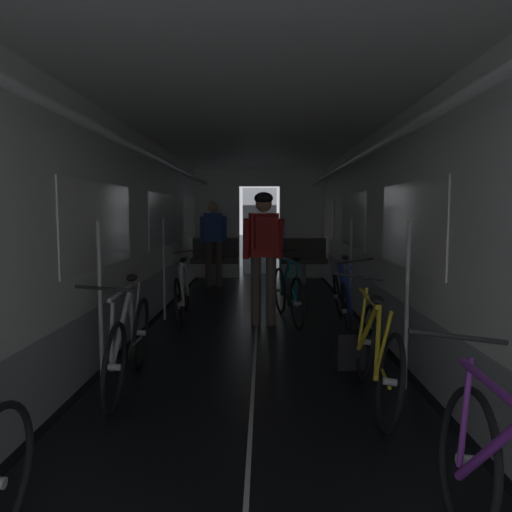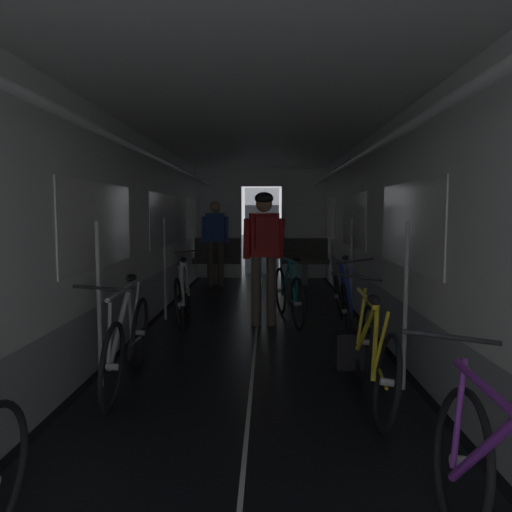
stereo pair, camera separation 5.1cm
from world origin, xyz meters
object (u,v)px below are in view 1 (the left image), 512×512
object	(u,v)px
backpack_on_floor	(349,350)
bicycle_silver	(129,342)
bicycle_white	(183,294)
bicycle_teal_in_aisle	(288,293)
bench_seat_far_right	(303,257)
person_cyclist_aisle	(264,244)
person_standing_near_bench	(213,238)
bench_seat_far_left	(215,256)
bicycle_blue	(342,299)
bicycle_yellow	(376,353)

from	to	relation	value
backpack_on_floor	bicycle_silver	bearing A→B (deg)	-164.83
bicycle_white	bicycle_teal_in_aisle	xyz separation A→B (m)	(1.42, 0.09, 0.00)
bench_seat_far_right	bicycle_silver	distance (m)	6.26
bicycle_white	person_cyclist_aisle	bearing A→B (deg)	-9.50
bench_seat_far_right	bicycle_white	xyz separation A→B (m)	(-1.89, -3.53, -0.19)
bicycle_white	person_standing_near_bench	xyz separation A→B (m)	(0.09, 3.15, 0.59)
bicycle_white	backpack_on_floor	distance (m)	2.69
person_standing_near_bench	bench_seat_far_right	bearing A→B (deg)	11.83
bench_seat_far_left	bicycle_blue	xyz separation A→B (m)	(1.99, -3.86, -0.19)
bicycle_teal_in_aisle	person_standing_near_bench	size ratio (longest dim) A/B	0.99
bench_seat_far_left	bicycle_teal_in_aisle	size ratio (longest dim) A/B	0.59
bicycle_yellow	bicycle_white	bearing A→B (deg)	125.75
bench_seat_far_right	bench_seat_far_left	bearing A→B (deg)	180.00
bench_seat_far_right	bicycle_yellow	size ratio (longest dim) A/B	0.58
person_standing_near_bench	bicycle_blue	bearing A→B (deg)	-60.37
bicycle_teal_in_aisle	bench_seat_far_left	bearing A→B (deg)	111.05
person_cyclist_aisle	backpack_on_floor	distance (m)	2.10
bicycle_teal_in_aisle	backpack_on_floor	distance (m)	2.05
bicycle_yellow	backpack_on_floor	world-z (taller)	bicycle_yellow
bicycle_white	bicycle_blue	size ratio (longest dim) A/B	1.00
bicycle_white	person_cyclist_aisle	distance (m)	1.30
bicycle_teal_in_aisle	bicycle_yellow	bearing A→B (deg)	-79.18
bicycle_yellow	bicycle_teal_in_aisle	bearing A→B (deg)	100.82
bicycle_yellow	bicycle_teal_in_aisle	distance (m)	2.85
bench_seat_far_left	bicycle_silver	size ratio (longest dim) A/B	0.58
person_cyclist_aisle	person_standing_near_bench	world-z (taller)	person_cyclist_aisle
bicycle_teal_in_aisle	bicycle_white	bearing A→B (deg)	-176.56
bicycle_yellow	bicycle_silver	distance (m)	2.03
bench_seat_far_right	bicycle_blue	distance (m)	3.87
person_cyclist_aisle	bicycle_yellow	bearing A→B (deg)	-71.13
bicycle_yellow	bicycle_silver	world-z (taller)	bicycle_yellow
bicycle_blue	bicycle_silver	size ratio (longest dim) A/B	1.00
bench_seat_far_right	bicycle_yellow	bearing A→B (deg)	-89.44
bicycle_white	bicycle_teal_in_aisle	world-z (taller)	bicycle_white
person_standing_near_bench	backpack_on_floor	distance (m)	5.42
bicycle_silver	bicycle_teal_in_aisle	bearing A→B (deg)	59.61
backpack_on_floor	person_standing_near_bench	bearing A→B (deg)	109.62
person_standing_near_bench	bench_seat_far_left	bearing A→B (deg)	90.41
bench_seat_far_right	bicycle_white	world-z (taller)	bench_seat_far_right
bicycle_yellow	bicycle_white	world-z (taller)	bicycle_yellow
bench_seat_far_left	bicycle_yellow	size ratio (longest dim) A/B	0.58
bicycle_silver	person_cyclist_aisle	distance (m)	2.61
bicycle_blue	backpack_on_floor	bearing A→B (deg)	-96.71
bench_seat_far_right	person_standing_near_bench	distance (m)	1.88
bench_seat_far_left	bicycle_teal_in_aisle	xyz separation A→B (m)	(1.33, -3.45, -0.18)
bicycle_blue	backpack_on_floor	xyz separation A→B (m)	(-0.18, -1.56, -0.21)
bicycle_silver	backpack_on_floor	xyz separation A→B (m)	(1.95, 0.53, -0.21)
bench_seat_far_left	bicycle_white	bearing A→B (deg)	-91.50
bench_seat_far_right	bicycle_teal_in_aisle	world-z (taller)	bench_seat_far_right
person_standing_near_bench	backpack_on_floor	world-z (taller)	person_standing_near_bench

